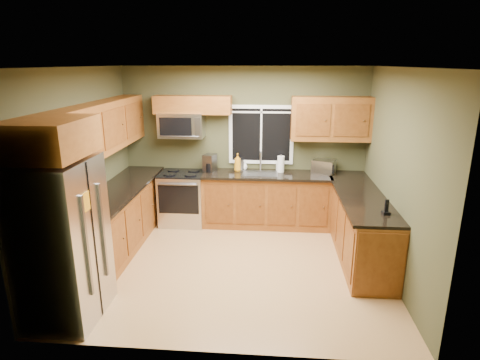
# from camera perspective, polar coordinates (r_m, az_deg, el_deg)

# --- Properties ---
(floor) EXTENTS (4.20, 4.20, 0.00)m
(floor) POSITION_cam_1_polar(r_m,az_deg,el_deg) (5.80, -0.79, -11.94)
(floor) COLOR #B1814D
(floor) RESTS_ON ground
(ceiling) EXTENTS (4.20, 4.20, 0.00)m
(ceiling) POSITION_cam_1_polar(r_m,az_deg,el_deg) (5.11, -0.91, 15.78)
(ceiling) COLOR white
(ceiling) RESTS_ON back_wall
(back_wall) EXTENTS (4.20, 0.00, 4.20)m
(back_wall) POSITION_cam_1_polar(r_m,az_deg,el_deg) (7.04, 0.55, 4.90)
(back_wall) COLOR #404026
(back_wall) RESTS_ON ground
(front_wall) EXTENTS (4.20, 0.00, 4.20)m
(front_wall) POSITION_cam_1_polar(r_m,az_deg,el_deg) (3.61, -3.59, -6.57)
(front_wall) COLOR #404026
(front_wall) RESTS_ON ground
(left_wall) EXTENTS (0.00, 3.60, 3.60)m
(left_wall) POSITION_cam_1_polar(r_m,az_deg,el_deg) (5.88, -21.68, 1.39)
(left_wall) COLOR #404026
(left_wall) RESTS_ON ground
(right_wall) EXTENTS (0.00, 3.60, 3.60)m
(right_wall) POSITION_cam_1_polar(r_m,az_deg,el_deg) (5.52, 21.43, 0.48)
(right_wall) COLOR #404026
(right_wall) RESTS_ON ground
(window) EXTENTS (1.12, 0.03, 1.02)m
(window) POSITION_cam_1_polar(r_m,az_deg,el_deg) (6.97, 3.02, 6.45)
(window) COLOR white
(window) RESTS_ON back_wall
(base_cabinets_left) EXTENTS (0.60, 2.65, 0.90)m
(base_cabinets_left) POSITION_cam_1_polar(r_m,az_deg,el_deg) (6.44, -16.61, -5.29)
(base_cabinets_left) COLOR brown
(base_cabinets_left) RESTS_ON ground
(countertop_left) EXTENTS (0.65, 2.65, 0.04)m
(countertop_left) POSITION_cam_1_polar(r_m,az_deg,el_deg) (6.28, -16.75, -1.31)
(countertop_left) COLOR black
(countertop_left) RESTS_ON base_cabinets_left
(base_cabinets_back) EXTENTS (2.17, 0.60, 0.90)m
(base_cabinets_back) POSITION_cam_1_polar(r_m,az_deg,el_deg) (6.98, 3.76, -2.92)
(base_cabinets_back) COLOR brown
(base_cabinets_back) RESTS_ON ground
(countertop_back) EXTENTS (2.17, 0.65, 0.04)m
(countertop_back) POSITION_cam_1_polar(r_m,az_deg,el_deg) (6.81, 3.83, 0.74)
(countertop_back) COLOR black
(countertop_back) RESTS_ON base_cabinets_back
(base_cabinets_peninsula) EXTENTS (0.60, 2.52, 0.90)m
(base_cabinets_peninsula) POSITION_cam_1_polar(r_m,az_deg,el_deg) (6.22, 16.53, -6.07)
(base_cabinets_peninsula) COLOR brown
(base_cabinets_peninsula) RESTS_ON ground
(countertop_peninsula) EXTENTS (0.65, 2.50, 0.04)m
(countertop_peninsula) POSITION_cam_1_polar(r_m,az_deg,el_deg) (6.06, 16.64, -1.93)
(countertop_peninsula) COLOR black
(countertop_peninsula) RESTS_ON base_cabinets_peninsula
(upper_cabinets_left) EXTENTS (0.33, 2.65, 0.72)m
(upper_cabinets_left) POSITION_cam_1_polar(r_m,az_deg,el_deg) (6.13, -18.87, 7.14)
(upper_cabinets_left) COLOR brown
(upper_cabinets_left) RESTS_ON left_wall
(upper_cabinets_back_left) EXTENTS (1.30, 0.33, 0.30)m
(upper_cabinets_back_left) POSITION_cam_1_polar(r_m,az_deg,el_deg) (6.89, -6.73, 10.58)
(upper_cabinets_back_left) COLOR brown
(upper_cabinets_back_left) RESTS_ON back_wall
(upper_cabinets_back_right) EXTENTS (1.30, 0.33, 0.72)m
(upper_cabinets_back_right) POSITION_cam_1_polar(r_m,az_deg,el_deg) (6.85, 12.79, 8.49)
(upper_cabinets_back_right) COLOR brown
(upper_cabinets_back_right) RESTS_ON back_wall
(upper_cabinet_over_fridge) EXTENTS (0.72, 0.90, 0.38)m
(upper_cabinet_over_fridge) POSITION_cam_1_polar(r_m,az_deg,el_deg) (4.45, -25.63, 5.42)
(upper_cabinet_over_fridge) COLOR brown
(upper_cabinet_over_fridge) RESTS_ON left_wall
(refrigerator) EXTENTS (0.74, 0.90, 1.80)m
(refrigerator) POSITION_cam_1_polar(r_m,az_deg,el_deg) (4.77, -23.94, -7.99)
(refrigerator) COLOR #B7B7BC
(refrigerator) RESTS_ON ground
(range) EXTENTS (0.76, 0.69, 0.94)m
(range) POSITION_cam_1_polar(r_m,az_deg,el_deg) (7.11, -8.14, -2.52)
(range) COLOR #B7B7BC
(range) RESTS_ON ground
(microwave) EXTENTS (0.76, 0.41, 0.42)m
(microwave) POSITION_cam_1_polar(r_m,az_deg,el_deg) (6.94, -8.31, 7.74)
(microwave) COLOR #B7B7BC
(microwave) RESTS_ON back_wall
(sink) EXTENTS (0.60, 0.42, 0.36)m
(sink) POSITION_cam_1_polar(r_m,az_deg,el_deg) (6.82, 2.87, 1.06)
(sink) COLOR slate
(sink) RESTS_ON countertop_back
(toaster_oven) EXTENTS (0.44, 0.40, 0.22)m
(toaster_oven) POSITION_cam_1_polar(r_m,az_deg,el_deg) (6.97, 11.83, 1.91)
(toaster_oven) COLOR #B7B7BC
(toaster_oven) RESTS_ON countertop_back
(coffee_maker) EXTENTS (0.24, 0.28, 0.30)m
(coffee_maker) POSITION_cam_1_polar(r_m,az_deg,el_deg) (6.92, -4.32, 2.36)
(coffee_maker) COLOR slate
(coffee_maker) RESTS_ON countertop_back
(kettle) EXTENTS (0.13, 0.13, 0.24)m
(kettle) POSITION_cam_1_polar(r_m,az_deg,el_deg) (6.97, 0.05, 2.24)
(kettle) COLOR #B7B7BC
(kettle) RESTS_ON countertop_back
(paper_towel_roll) EXTENTS (0.13, 0.13, 0.31)m
(paper_towel_roll) POSITION_cam_1_polar(r_m,az_deg,el_deg) (6.90, 5.83, 2.27)
(paper_towel_roll) COLOR white
(paper_towel_roll) RESTS_ON countertop_back
(soap_bottle_a) EXTENTS (0.12, 0.12, 0.31)m
(soap_bottle_a) POSITION_cam_1_polar(r_m,az_deg,el_deg) (6.91, -0.34, 2.52)
(soap_bottle_a) COLOR orange
(soap_bottle_a) RESTS_ON countertop_back
(soap_bottle_b) EXTENTS (0.11, 0.12, 0.20)m
(soap_bottle_b) POSITION_cam_1_polar(r_m,az_deg,el_deg) (7.00, 5.61, 2.13)
(soap_bottle_b) COLOR white
(soap_bottle_b) RESTS_ON countertop_back
(soap_bottle_c) EXTENTS (0.14, 0.14, 0.18)m
(soap_bottle_c) POSITION_cam_1_polar(r_m,az_deg,el_deg) (7.02, 0.49, 2.16)
(soap_bottle_c) COLOR white
(soap_bottle_c) RESTS_ON countertop_back
(cordless_phone) EXTENTS (0.10, 0.10, 0.19)m
(cordless_phone) POSITION_cam_1_polar(r_m,az_deg,el_deg) (5.30, 20.07, -4.00)
(cordless_phone) COLOR black
(cordless_phone) RESTS_ON countertop_peninsula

